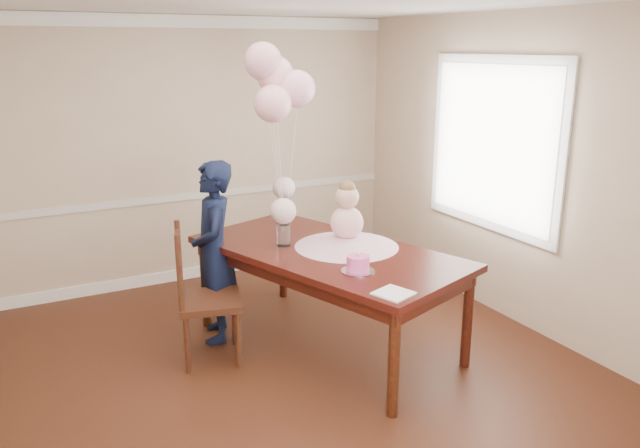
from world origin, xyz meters
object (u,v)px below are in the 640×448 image
(dining_table_top, at_px, (328,253))
(dining_chair_seat, at_px, (210,301))
(birthday_cake, at_px, (358,263))
(woman, at_px, (214,252))

(dining_table_top, bearing_deg, dining_chair_seat, 147.48)
(birthday_cake, distance_m, woman, 1.33)
(dining_table_top, distance_m, birthday_cake, 0.56)
(birthday_cake, bearing_deg, dining_table_top, 85.08)
(dining_table_top, xyz_separation_m, birthday_cake, (-0.05, -0.55, 0.09))
(dining_table_top, bearing_deg, woman, 124.26)
(dining_chair_seat, relative_size, woman, 0.31)
(dining_table_top, xyz_separation_m, dining_chair_seat, (-0.92, 0.22, -0.32))
(dining_table_top, bearing_deg, birthday_cake, -113.96)
(dining_table_top, distance_m, woman, 0.95)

